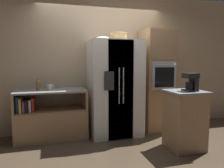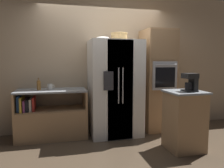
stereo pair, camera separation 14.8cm
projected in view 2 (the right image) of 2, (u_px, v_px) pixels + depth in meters
name	position (u px, v px, depth m)	size (l,w,h in m)	color
ground_plane	(108.00, 136.00, 4.18)	(20.00, 20.00, 0.00)	#4C3D2D
wall_back	(102.00, 62.00, 4.51)	(12.00, 0.06, 2.80)	tan
counter_left	(51.00, 120.00, 4.06)	(1.26, 0.61, 0.90)	#A87F56
refrigerator	(115.00, 88.00, 4.20)	(0.96, 0.80, 1.81)	white
wall_oven	(157.00, 80.00, 4.48)	(0.61, 0.67, 2.04)	#A87F56
island_counter	(184.00, 120.00, 3.49)	(0.57, 0.56, 0.95)	#A87F56
wicker_basket	(119.00, 36.00, 4.15)	(0.32, 0.32, 0.15)	tan
fruit_bowl	(103.00, 38.00, 4.02)	(0.25, 0.25, 0.06)	white
bottle_tall	(39.00, 84.00, 3.97)	(0.07, 0.07, 0.22)	brown
mug	(50.00, 87.00, 4.05)	(0.13, 0.09, 0.10)	silver
coffee_maker	(191.00, 82.00, 3.39)	(0.19, 0.20, 0.28)	black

